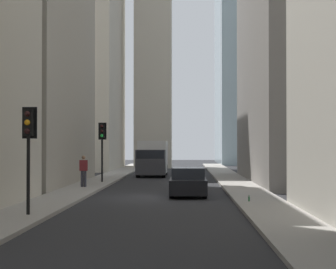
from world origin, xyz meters
name	(u,v)px	position (x,y,z in m)	size (l,w,h in m)	color
ground_plane	(159,197)	(0.00, 0.00, 0.00)	(135.00, 135.00, 0.00)	#262628
sidewalk_right	(67,195)	(0.00, 4.50, 0.07)	(90.00, 2.20, 0.14)	gray
sidewalk_left	(252,196)	(0.00, -4.50, 0.07)	(90.00, 2.20, 0.14)	gray
building_right_far	(69,31)	(30.92, 10.59, 14.15)	(13.77, 10.50, 28.28)	beige
church_spire	(153,1)	(35.85, 2.28, 18.37)	(4.40, 4.40, 35.31)	beige
delivery_truck	(152,158)	(18.79, 1.40, 1.46)	(6.46, 2.25, 2.84)	silver
sedan_black	(188,183)	(0.63, -1.40, 0.66)	(4.30, 1.78, 1.42)	black
traffic_light_foreground	(28,135)	(-8.31, 4.15, 2.87)	(0.43, 0.52, 3.72)	black
traffic_light_midblock	(102,138)	(9.35, 4.13, 2.95)	(0.43, 0.52, 3.83)	black
pedestrian	(84,170)	(4.86, 4.54, 1.11)	(0.26, 0.44, 1.78)	#33333D
discarded_bottle	(249,199)	(-3.40, -3.97, 0.25)	(0.07, 0.07, 0.27)	#236033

